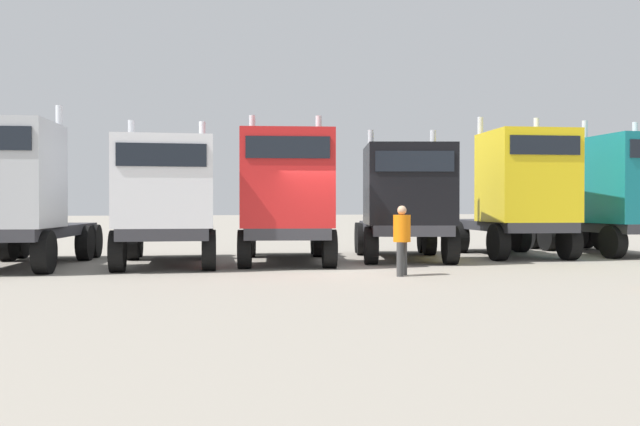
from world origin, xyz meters
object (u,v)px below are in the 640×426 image
semi_truck_black (405,201)px  semi_truck_white (166,201)px  semi_truck_teal (623,195)px  visitor_in_hivis (402,235)px  semi_truck_silver (13,194)px  semi_truck_yellow (519,192)px  semi_truck_red (286,197)px

semi_truck_black → semi_truck_white: bearing=-73.6°
semi_truck_teal → visitor_in_hivis: size_ratio=3.80×
semi_truck_silver → semi_truck_white: bearing=95.8°
semi_truck_teal → visitor_in_hivis: semi_truck_teal is taller
semi_truck_silver → visitor_in_hivis: 9.83m
semi_truck_yellow → visitor_in_hivis: bearing=-45.3°
semi_truck_silver → semi_truck_red: semi_truck_silver is taller
semi_truck_silver → semi_truck_yellow: (14.55, -0.22, 0.13)m
semi_truck_yellow → semi_truck_silver: bearing=-81.0°
visitor_in_hivis → semi_truck_silver: bearing=-164.4°
semi_truck_white → visitor_in_hivis: size_ratio=3.89×
semi_truck_red → semi_truck_teal: semi_truck_teal is taller
semi_truck_yellow → semi_truck_black: bearing=-78.2°
semi_truck_white → semi_truck_teal: 14.53m
semi_truck_white → semi_truck_teal: bearing=96.5°
semi_truck_white → semi_truck_black: size_ratio=1.01×
semi_truck_white → semi_truck_black: (6.87, -0.02, 0.01)m
semi_truck_black → semi_truck_silver: bearing=-75.4°
semi_truck_white → visitor_in_hivis: semi_truck_white is taller
semi_truck_black → visitor_in_hivis: (-1.81, -3.86, -0.84)m
semi_truck_black → semi_truck_yellow: semi_truck_yellow is taller
semi_truck_red → semi_truck_black: (3.63, 0.13, -0.10)m
semi_truck_red → visitor_in_hivis: size_ratio=4.03×
semi_truck_teal → semi_truck_white: bearing=-85.5°
semi_truck_teal → semi_truck_yellow: bearing=-88.4°
semi_truck_silver → visitor_in_hivis: (8.83, -4.21, -0.97)m
semi_truck_white → semi_truck_black: 6.87m
semi_truck_white → semi_truck_teal: semi_truck_teal is taller
semi_truck_black → semi_truck_yellow: size_ratio=1.02×
semi_truck_silver → semi_truck_red: size_ratio=1.02×
semi_truck_white → semi_truck_teal: (14.53, -0.09, 0.22)m
semi_truck_white → visitor_in_hivis: 6.43m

